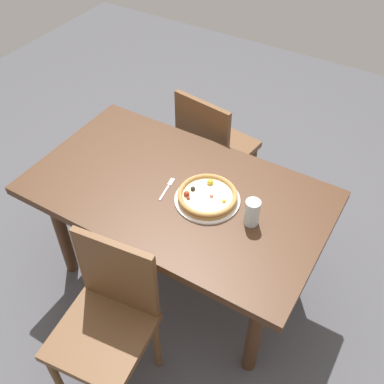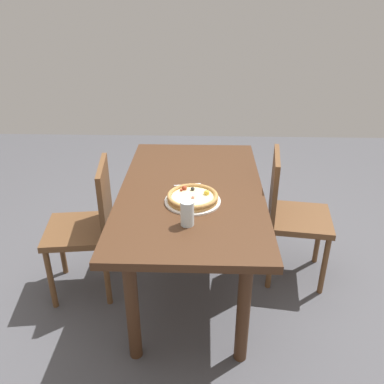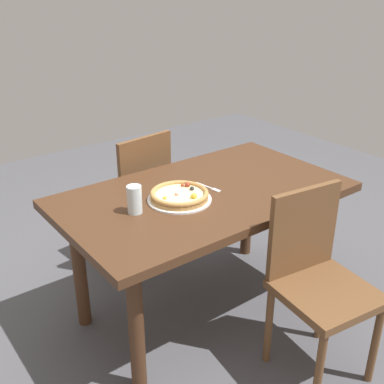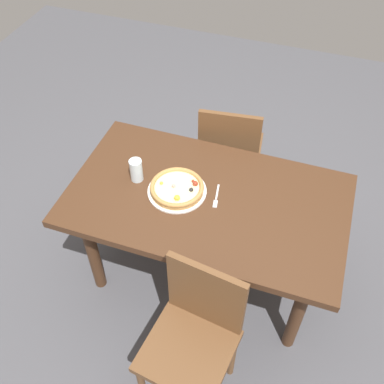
{
  "view_description": "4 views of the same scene",
  "coord_description": "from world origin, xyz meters",
  "px_view_note": "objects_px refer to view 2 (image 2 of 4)",
  "views": [
    {
      "loc": [
        0.89,
        -1.34,
        2.29
      ],
      "look_at": [
        0.08,
        0.01,
        0.75
      ],
      "focal_mm": 42.58,
      "sensor_mm": 36.0,
      "label": 1
    },
    {
      "loc": [
        2.17,
        0.07,
        1.83
      ],
      "look_at": [
        0.08,
        0.01,
        0.75
      ],
      "focal_mm": 37.94,
      "sensor_mm": 36.0,
      "label": 2
    },
    {
      "loc": [
        1.39,
        1.73,
        1.74
      ],
      "look_at": [
        0.08,
        0.01,
        0.75
      ],
      "focal_mm": 44.44,
      "sensor_mm": 36.0,
      "label": 3
    },
    {
      "loc": [
        -0.44,
        1.53,
        2.5
      ],
      "look_at": [
        0.08,
        0.01,
        0.75
      ],
      "focal_mm": 42.13,
      "sensor_mm": 36.0,
      "label": 4
    }
  ],
  "objects_px": {
    "fork": "(190,185)",
    "pizza": "(193,197)",
    "plate": "(193,201)",
    "drinking_glass": "(187,213)",
    "dining_table": "(191,202)",
    "chair_near": "(88,224)",
    "chair_far": "(290,212)"
  },
  "relations": [
    {
      "from": "plate",
      "to": "fork",
      "type": "bearing_deg",
      "value": -173.68
    },
    {
      "from": "chair_near",
      "to": "plate",
      "type": "relative_size",
      "value": 2.81
    },
    {
      "from": "pizza",
      "to": "fork",
      "type": "distance_m",
      "value": 0.21
    },
    {
      "from": "chair_near",
      "to": "chair_far",
      "type": "height_order",
      "value": "same"
    },
    {
      "from": "drinking_glass",
      "to": "chair_near",
      "type": "bearing_deg",
      "value": -119.89
    },
    {
      "from": "fork",
      "to": "plate",
      "type": "bearing_deg",
      "value": -93.03
    },
    {
      "from": "fork",
      "to": "chair_far",
      "type": "bearing_deg",
      "value": -0.73
    },
    {
      "from": "dining_table",
      "to": "chair_far",
      "type": "xyz_separation_m",
      "value": [
        -0.15,
        0.64,
        -0.14
      ]
    },
    {
      "from": "chair_far",
      "to": "pizza",
      "type": "xyz_separation_m",
      "value": [
        0.31,
        -0.63,
        0.27
      ]
    },
    {
      "from": "dining_table",
      "to": "drinking_glass",
      "type": "bearing_deg",
      "value": -1.07
    },
    {
      "from": "drinking_glass",
      "to": "chair_far",
      "type": "bearing_deg",
      "value": 130.35
    },
    {
      "from": "plate",
      "to": "drinking_glass",
      "type": "relative_size",
      "value": 2.37
    },
    {
      "from": "dining_table",
      "to": "pizza",
      "type": "distance_m",
      "value": 0.21
    },
    {
      "from": "dining_table",
      "to": "drinking_glass",
      "type": "xyz_separation_m",
      "value": [
        0.41,
        -0.01,
        0.16
      ]
    },
    {
      "from": "chair_near",
      "to": "plate",
      "type": "distance_m",
      "value": 0.71
    },
    {
      "from": "chair_far",
      "to": "plate",
      "type": "relative_size",
      "value": 2.81
    },
    {
      "from": "pizza",
      "to": "drinking_glass",
      "type": "relative_size",
      "value": 2.16
    },
    {
      "from": "dining_table",
      "to": "drinking_glass",
      "type": "relative_size",
      "value": 11.08
    },
    {
      "from": "dining_table",
      "to": "chair_near",
      "type": "relative_size",
      "value": 1.66
    },
    {
      "from": "chair_far",
      "to": "plate",
      "type": "bearing_deg",
      "value": -56.05
    },
    {
      "from": "chair_far",
      "to": "pizza",
      "type": "bearing_deg",
      "value": -56.11
    },
    {
      "from": "pizza",
      "to": "drinking_glass",
      "type": "height_order",
      "value": "drinking_glass"
    },
    {
      "from": "dining_table",
      "to": "chair_near",
      "type": "xyz_separation_m",
      "value": [
        0.04,
        -0.64,
        -0.14
      ]
    },
    {
      "from": "fork",
      "to": "drinking_glass",
      "type": "bearing_deg",
      "value": -98.89
    },
    {
      "from": "fork",
      "to": "pizza",
      "type": "bearing_deg",
      "value": -92.95
    },
    {
      "from": "chair_near",
      "to": "plate",
      "type": "height_order",
      "value": "chair_near"
    },
    {
      "from": "dining_table",
      "to": "fork",
      "type": "xyz_separation_m",
      "value": [
        -0.05,
        -0.01,
        0.09
      ]
    },
    {
      "from": "pizza",
      "to": "fork",
      "type": "relative_size",
      "value": 1.74
    },
    {
      "from": "drinking_glass",
      "to": "pizza",
      "type": "bearing_deg",
      "value": 175.26
    },
    {
      "from": "chair_near",
      "to": "chair_far",
      "type": "bearing_deg",
      "value": -88.75
    },
    {
      "from": "pizza",
      "to": "dining_table",
      "type": "bearing_deg",
      "value": -175.63
    },
    {
      "from": "chair_far",
      "to": "plate",
      "type": "height_order",
      "value": "chair_far"
    }
  ]
}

